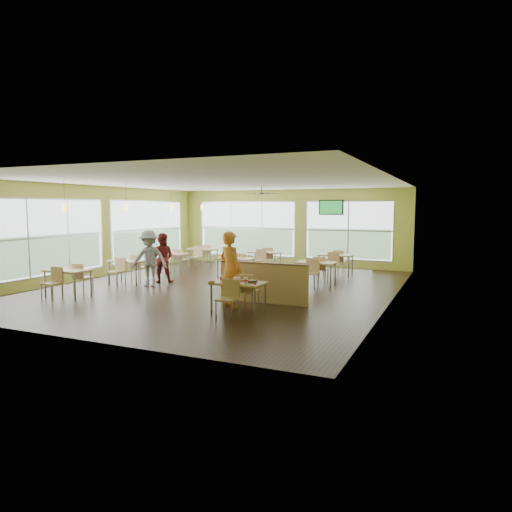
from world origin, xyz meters
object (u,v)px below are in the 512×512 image
Objects in this scene: main_table at (238,287)px; food_basket at (253,281)px; half_wall_divider at (263,282)px; man_plaid at (230,270)px.

food_basket is at bearing 9.90° from main_table.
main_table is 1.45m from half_wall_divider.
half_wall_divider reaches higher than food_basket.
food_basket is at bearing -76.67° from half_wall_divider.
half_wall_divider reaches higher than main_table.
main_table reaches higher than food_basket.
man_plaid is (-0.50, 0.58, 0.30)m from main_table.
half_wall_divider is (0.00, 1.45, -0.11)m from main_table.
man_plaid reaches higher than half_wall_divider.
man_plaid is 7.58× the size of food_basket.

